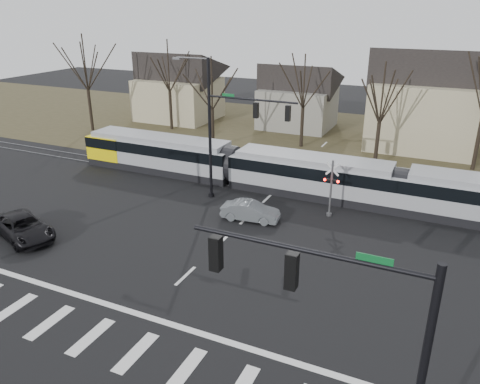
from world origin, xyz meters
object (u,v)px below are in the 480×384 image
at_px(tram, 310,174).
at_px(rail_crossing_signal, 331,190).
at_px(suv, 23,227).
at_px(sedan, 250,211).

relative_size(tram, rail_crossing_signal, 10.11).
bearing_deg(rail_crossing_signal, tram, 127.04).
distance_m(tram, rail_crossing_signal, 4.02).
relative_size(suv, rail_crossing_signal, 1.40).
bearing_deg(suv, rail_crossing_signal, -36.16).
height_order(sedan, rail_crossing_signal, rail_crossing_signal).
relative_size(sedan, rail_crossing_signal, 1.01).
relative_size(sedan, suv, 0.72).
height_order(sedan, suv, suv).
xyz_separation_m(suv, rail_crossing_signal, (16.40, 11.14, 1.17)).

